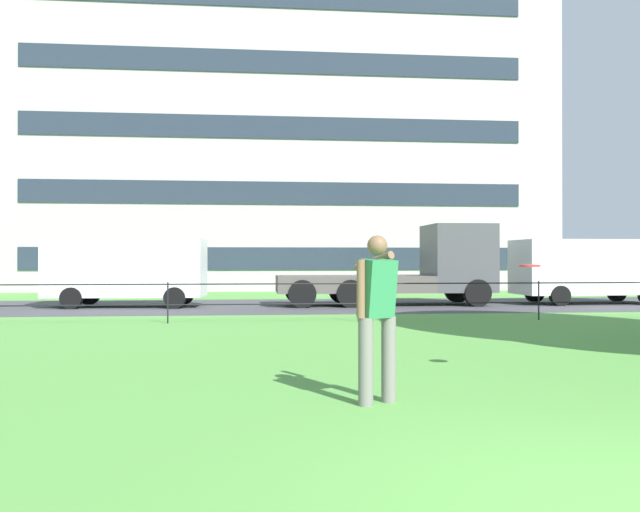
# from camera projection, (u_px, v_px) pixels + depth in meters

# --- Properties ---
(street_strip) EXTENTS (80.00, 7.10, 0.01)m
(street_strip) POSITION_uv_depth(u_px,v_px,m) (332.00, 305.00, 21.75)
(street_strip) COLOR #424247
(street_strip) RESTS_ON ground
(park_fence) EXTENTS (28.10, 0.04, 1.00)m
(park_fence) POSITION_uv_depth(u_px,v_px,m) (358.00, 295.00, 16.11)
(park_fence) COLOR black
(park_fence) RESTS_ON ground
(person_thrower) EXTENTS (0.47, 0.87, 1.81)m
(person_thrower) POSITION_uv_depth(u_px,v_px,m) (376.00, 312.00, 6.95)
(person_thrower) COLOR slate
(person_thrower) RESTS_ON ground
(frisbee) EXTENTS (0.33, 0.33, 0.03)m
(frisbee) POSITION_uv_depth(u_px,v_px,m) (530.00, 266.00, 8.47)
(frisbee) COLOR red
(panel_van_center) EXTENTS (5.07, 2.25, 2.24)m
(panel_van_center) POSITION_uv_depth(u_px,v_px,m) (128.00, 268.00, 21.20)
(panel_van_center) COLOR white
(panel_van_center) RESTS_ON ground
(flatbed_truck_far_left) EXTENTS (7.31, 2.46, 2.75)m
(flatbed_truck_far_left) POSITION_uv_depth(u_px,v_px,m) (416.00, 269.00, 22.12)
(flatbed_truck_far_left) COLOR #4C4C51
(flatbed_truck_far_left) RESTS_ON ground
(panel_van_far_right) EXTENTS (5.06, 2.23, 2.24)m
(panel_van_far_right) POSITION_uv_depth(u_px,v_px,m) (587.00, 268.00, 22.69)
(panel_van_far_right) COLOR white
(panel_van_far_right) RESTS_ON ground
(apartment_building_background) EXTENTS (29.12, 10.39, 16.36)m
(apartment_building_background) POSITION_uv_depth(u_px,v_px,m) (275.00, 142.00, 36.42)
(apartment_building_background) COLOR #B7B2AD
(apartment_building_background) RESTS_ON ground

